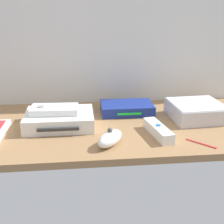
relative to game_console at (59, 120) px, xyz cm
name	(u,v)px	position (x,y,z in cm)	size (l,w,h in cm)	color
ground_plane	(112,127)	(16.51, 0.27, -3.20)	(100.00, 48.00, 2.00)	#936D47
back_wall	(105,17)	(16.51, 24.87, 29.80)	(110.00, 1.20, 64.00)	silver
game_console	(59,120)	(0.00, 0.00, 0.00)	(21.07, 16.57, 4.40)	white
mini_computer	(196,111)	(45.10, 2.52, 0.44)	(17.98, 17.98, 5.30)	silver
network_router	(127,108)	(22.80, 10.47, -0.50)	(18.10, 12.51, 3.40)	navy
remote_wand	(158,130)	(28.85, -10.22, -0.69)	(5.95, 15.19, 3.40)	white
remote_nunchuk	(110,138)	(14.28, -15.49, -0.16)	(9.51, 10.65, 5.10)	white
remote_classic_pad	(54,110)	(-1.40, 0.03, 3.21)	(14.71, 8.57, 2.40)	white
stylus_pen	(201,143)	(39.08, -17.34, -1.85)	(0.70, 0.70, 9.00)	red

